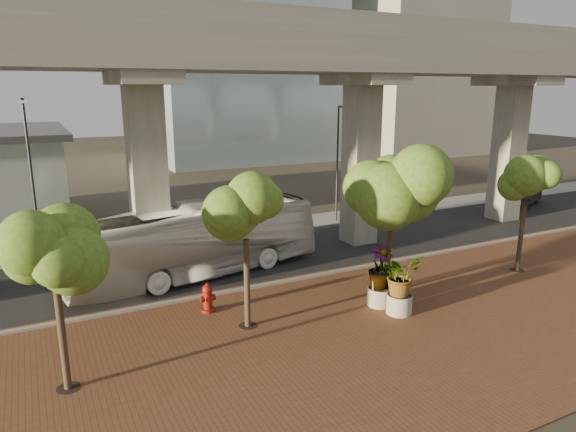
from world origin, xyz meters
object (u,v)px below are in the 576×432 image
parked_car (522,195)px  planter_front (401,278)px  transit_bus (195,241)px  fire_hydrant (208,298)px

parked_car → planter_front: planter_front is taller
transit_bus → fire_hydrant: (-0.83, -4.37, -1.10)m
fire_hydrant → planter_front: 7.75m
parked_car → fire_hydrant: parked_car is taller
transit_bus → fire_hydrant: size_ratio=10.31×
parked_car → planter_front: 24.05m
transit_bus → parked_car: transit_bus is taller
transit_bus → planter_front: bearing=-152.4°
transit_bus → planter_front: 9.97m
transit_bus → planter_front: size_ratio=5.04×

